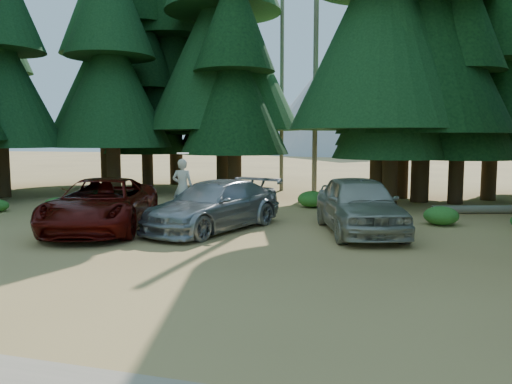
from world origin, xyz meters
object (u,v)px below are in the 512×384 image
at_px(silver_minivan_right, 359,204).
at_px(log_left, 175,210).
at_px(red_pickup, 102,204).
at_px(silver_minivan_center, 214,205).
at_px(log_right, 498,209).
at_px(frisbee_player, 183,187).
at_px(log_mid, 232,207).

xyz_separation_m(silver_minivan_right, log_left, (-6.80, 2.01, -0.70)).
bearing_deg(red_pickup, silver_minivan_center, -0.75).
relative_size(red_pickup, log_right, 1.14).
xyz_separation_m(frisbee_player, log_right, (9.91, 5.95, -1.12)).
xyz_separation_m(silver_minivan_center, log_left, (-2.55, 2.71, -0.60)).
height_order(silver_minivan_right, log_left, silver_minivan_right).
bearing_deg(red_pickup, log_left, 62.00).
bearing_deg(silver_minivan_right, red_pickup, 174.70).
height_order(silver_minivan_right, frisbee_player, frisbee_player).
relative_size(silver_minivan_right, frisbee_player, 2.55).
bearing_deg(frisbee_player, log_left, -67.40).
distance_m(frisbee_player, log_left, 3.40).
xyz_separation_m(log_left, log_mid, (1.75, 1.41, -0.01)).
distance_m(red_pickup, log_mid, 5.68).
xyz_separation_m(frisbee_player, log_left, (-1.57, 2.79, -1.14)).
bearing_deg(log_mid, silver_minivan_right, -19.61).
distance_m(silver_minivan_right, log_left, 7.13).
bearing_deg(red_pickup, silver_minivan_right, -4.98).
distance_m(silver_minivan_center, log_right, 10.70).
bearing_deg(frisbee_player, silver_minivan_right, -178.34).
relative_size(red_pickup, log_left, 1.47).
bearing_deg(log_left, silver_minivan_right, -38.34).
bearing_deg(log_left, red_pickup, -122.29).
relative_size(frisbee_player, log_right, 0.39).
height_order(silver_minivan_right, log_right, silver_minivan_right).
bearing_deg(red_pickup, log_mid, 46.92).
relative_size(silver_minivan_center, log_right, 1.04).
height_order(silver_minivan_center, log_right, silver_minivan_center).
height_order(log_left, log_right, log_right).
height_order(log_left, log_mid, log_left).
height_order(red_pickup, log_left, red_pickup).
bearing_deg(frisbee_player, log_mid, -99.27).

